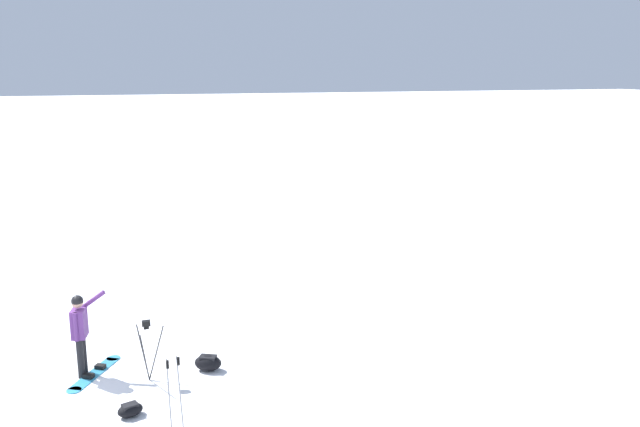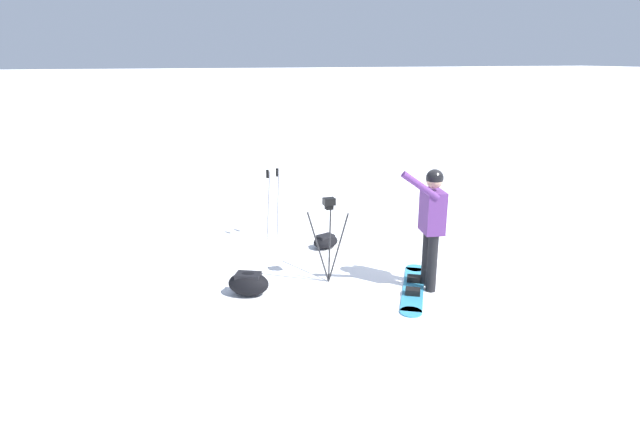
{
  "view_description": "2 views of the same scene",
  "coord_description": "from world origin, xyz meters",
  "px_view_note": "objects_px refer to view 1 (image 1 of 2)",
  "views": [
    {
      "loc": [
        12.63,
        1.25,
        6.1
      ],
      "look_at": [
        0.8,
        5.14,
        3.34
      ],
      "focal_mm": 36.99,
      "sensor_mm": 36.0,
      "label": 1
    },
    {
      "loc": [
        -6.56,
        4.18,
        3.13
      ],
      "look_at": [
        0.39,
        1.81,
        0.93
      ],
      "focal_mm": 29.42,
      "sensor_mm": 36.0,
      "label": 2
    }
  ],
  "objects_px": {
    "camera_tripod": "(147,338)",
    "gear_bag_small": "(130,410)",
    "gear_bag_large": "(208,362)",
    "snowboarder": "(80,327)",
    "snowboard": "(95,373)",
    "ski_poles": "(174,383)"
  },
  "relations": [
    {
      "from": "snowboarder",
      "to": "camera_tripod",
      "type": "distance_m",
      "value": 1.41
    },
    {
      "from": "snowboard",
      "to": "snowboarder",
      "type": "bearing_deg",
      "value": -95.32
    },
    {
      "from": "gear_bag_large",
      "to": "gear_bag_small",
      "type": "height_order",
      "value": "gear_bag_large"
    },
    {
      "from": "gear_bag_large",
      "to": "camera_tripod",
      "type": "relative_size",
      "value": 0.52
    },
    {
      "from": "snowboarder",
      "to": "snowboard",
      "type": "relative_size",
      "value": 1.12
    },
    {
      "from": "snowboard",
      "to": "ski_poles",
      "type": "relative_size",
      "value": 1.21
    },
    {
      "from": "snowboard",
      "to": "camera_tripod",
      "type": "xyz_separation_m",
      "value": [
        0.62,
        1.04,
        0.88
      ]
    },
    {
      "from": "gear_bag_large",
      "to": "camera_tripod",
      "type": "bearing_deg",
      "value": -86.96
    },
    {
      "from": "camera_tripod",
      "to": "gear_bag_small",
      "type": "xyz_separation_m",
      "value": [
        1.33,
        -0.42,
        -0.78
      ]
    },
    {
      "from": "gear_bag_small",
      "to": "ski_poles",
      "type": "bearing_deg",
      "value": 47.63
    },
    {
      "from": "snowboarder",
      "to": "gear_bag_large",
      "type": "relative_size",
      "value": 2.64
    },
    {
      "from": "snowboarder",
      "to": "snowboard",
      "type": "distance_m",
      "value": 1.04
    },
    {
      "from": "snowboard",
      "to": "gear_bag_small",
      "type": "height_order",
      "value": "gear_bag_small"
    },
    {
      "from": "snowboard",
      "to": "gear_bag_small",
      "type": "distance_m",
      "value": 2.05
    },
    {
      "from": "snowboarder",
      "to": "gear_bag_small",
      "type": "relative_size",
      "value": 3.27
    },
    {
      "from": "gear_bag_large",
      "to": "snowboard",
      "type": "bearing_deg",
      "value": -104.04
    },
    {
      "from": "snowboarder",
      "to": "gear_bag_large",
      "type": "distance_m",
      "value": 2.65
    },
    {
      "from": "gear_bag_large",
      "to": "snowboarder",
      "type": "bearing_deg",
      "value": -103.31
    },
    {
      "from": "camera_tripod",
      "to": "gear_bag_small",
      "type": "bearing_deg",
      "value": -17.63
    },
    {
      "from": "camera_tripod",
      "to": "ski_poles",
      "type": "height_order",
      "value": "ski_poles"
    },
    {
      "from": "gear_bag_small",
      "to": "camera_tripod",
      "type": "bearing_deg",
      "value": 162.37
    },
    {
      "from": "camera_tripod",
      "to": "ski_poles",
      "type": "distance_m",
      "value": 2.03
    }
  ]
}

